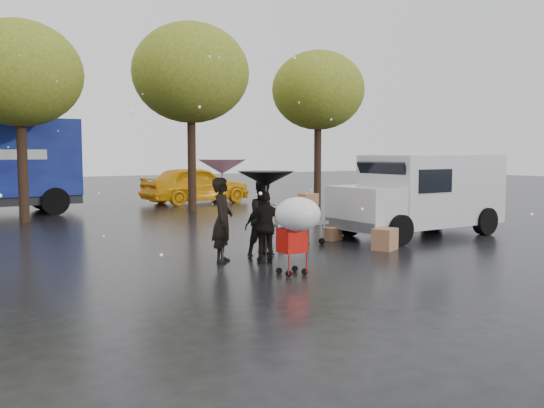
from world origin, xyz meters
TOP-DOWN VIEW (x-y plane):
  - ground at (0.00, 0.00)m, footprint 90.00×90.00m
  - person_pink at (-1.26, 0.37)m, footprint 0.73×0.77m
  - person_middle at (-0.18, 0.45)m, footprint 0.82×0.64m
  - person_black at (-0.55, -0.19)m, footprint 0.94×0.70m
  - umbrella_pink at (-1.26, 0.37)m, footprint 1.00×1.00m
  - umbrella_black at (-0.55, -0.19)m, footprint 1.17×1.17m
  - vendor_cart at (1.36, 1.39)m, footprint 1.52×0.80m
  - shopping_cart at (-0.74, -1.57)m, footprint 0.84×0.84m
  - white_van at (5.22, 0.93)m, footprint 4.91×2.18m
  - box_ground_near at (2.64, -0.34)m, footprint 0.69×0.63m
  - box_ground_far at (2.55, 1.50)m, footprint 0.50×0.44m
  - yellow_taxi at (4.26, 13.41)m, footprint 5.00×2.25m
  - tree_row at (-0.47, 10.00)m, footprint 21.60×4.40m

SIDE VIEW (x-z plane):
  - ground at x=0.00m, z-range 0.00..0.00m
  - box_ground_far at x=2.55m, z-range 0.00..0.33m
  - box_ground_near at x=2.64m, z-range 0.00..0.50m
  - vendor_cart at x=1.36m, z-range 0.09..1.36m
  - person_black at x=-0.55m, z-range 0.00..1.49m
  - yellow_taxi at x=4.26m, z-range 0.00..1.67m
  - person_middle at x=-0.18m, z-range 0.00..1.69m
  - person_pink at x=-1.26m, z-range 0.00..1.76m
  - shopping_cart at x=-0.74m, z-range 0.33..1.80m
  - white_van at x=5.22m, z-range 0.06..2.26m
  - umbrella_black at x=-0.55m, z-range 0.79..2.68m
  - umbrella_pink at x=-1.26m, z-range 0.91..3.04m
  - tree_row at x=-0.47m, z-range 1.46..8.58m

